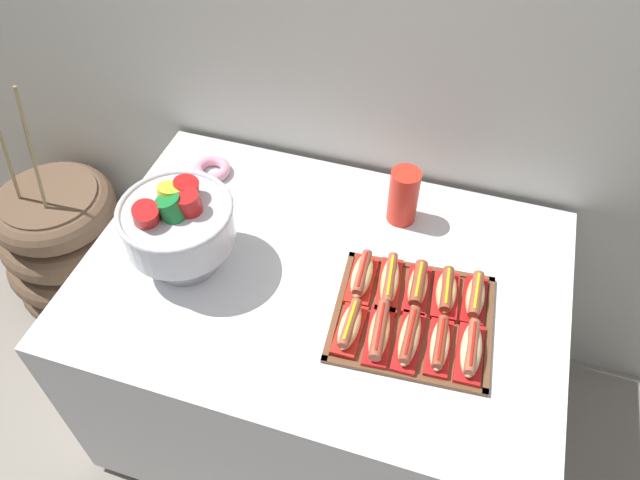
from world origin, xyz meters
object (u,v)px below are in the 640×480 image
(hot_dog_5, at_px, (362,276))
(hot_dog_1, at_px, (379,333))
(hot_dog_0, at_px, (350,327))
(hot_dog_8, at_px, (446,292))
(hot_dog_7, at_px, (418,287))
(donut, at_px, (212,169))
(hot_dog_2, at_px, (409,338))
(hot_dog_9, at_px, (475,297))
(serving_tray, at_px, (412,318))
(punch_bowl, at_px, (178,223))
(cup_stack, at_px, (403,196))
(buffet_table, at_px, (322,346))
(floor_vase, at_px, (71,246))
(hot_dog_4, at_px, (471,350))
(hot_dog_6, at_px, (390,282))
(hot_dog_3, at_px, (440,345))

(hot_dog_5, bearing_deg, hot_dog_1, -61.26)
(hot_dog_0, bearing_deg, hot_dog_5, 94.30)
(hot_dog_8, bearing_deg, hot_dog_7, -175.70)
(donut, bearing_deg, hot_dog_2, -31.21)
(hot_dog_0, height_order, hot_dog_9, hot_dog_0)
(hot_dog_5, bearing_deg, serving_tray, -24.51)
(punch_bowl, bearing_deg, cup_stack, 33.09)
(hot_dog_5, bearing_deg, hot_dog_8, 4.30)
(serving_tray, xyz_separation_m, hot_dog_9, (0.14, 0.09, 0.03))
(hot_dog_1, relative_size, punch_bowl, 0.61)
(buffet_table, distance_m, hot_dog_1, 0.47)
(donut, bearing_deg, floor_vase, -174.21)
(hot_dog_0, xyz_separation_m, hot_dog_8, (0.21, 0.18, -0.00))
(hot_dog_4, height_order, hot_dog_6, hot_dog_4)
(buffet_table, xyz_separation_m, hot_dog_8, (0.34, 0.02, 0.40))
(floor_vase, relative_size, hot_dog_4, 6.01)
(hot_dog_5, relative_size, hot_dog_9, 1.09)
(hot_dog_6, bearing_deg, hot_dog_5, -175.70)
(hot_dog_2, bearing_deg, cup_stack, 104.90)
(floor_vase, xyz_separation_m, serving_tray, (1.39, -0.30, 0.51))
(cup_stack, bearing_deg, hot_dog_2, -75.10)
(hot_dog_2, bearing_deg, hot_dog_7, 94.30)
(buffet_table, bearing_deg, hot_dog_0, -52.93)
(hot_dog_8, distance_m, donut, 0.85)
(hot_dog_3, height_order, hot_dog_6, hot_dog_6)
(hot_dog_2, relative_size, hot_dog_9, 1.17)
(hot_dog_1, distance_m, hot_dog_4, 0.23)
(floor_vase, distance_m, hot_dog_9, 1.63)
(hot_dog_3, xyz_separation_m, hot_dog_8, (-0.01, 0.16, 0.00))
(floor_vase, relative_size, hot_dog_5, 6.12)
(punch_bowl, height_order, donut, punch_bowl)
(hot_dog_2, relative_size, hot_dog_7, 1.10)
(hot_dog_9, bearing_deg, buffet_table, -176.90)
(buffet_table, relative_size, cup_stack, 7.44)
(serving_tray, height_order, hot_dog_9, hot_dog_9)
(cup_stack, bearing_deg, floor_vase, -177.55)
(hot_dog_7, relative_size, donut, 1.38)
(buffet_table, bearing_deg, hot_dog_8, 2.83)
(hot_dog_1, relative_size, hot_dog_5, 1.08)
(hot_dog_1, bearing_deg, hot_dog_3, 4.30)
(hot_dog_3, relative_size, hot_dog_5, 0.99)
(floor_vase, relative_size, hot_dog_3, 6.18)
(buffet_table, distance_m, hot_dog_9, 0.57)
(hot_dog_8, distance_m, cup_stack, 0.32)
(serving_tray, relative_size, hot_dog_8, 2.71)
(buffet_table, height_order, floor_vase, floor_vase)
(donut, bearing_deg, cup_stack, -1.10)
(hot_dog_3, xyz_separation_m, hot_dog_4, (0.07, 0.01, 0.00))
(hot_dog_1, relative_size, hot_dog_6, 0.99)
(hot_dog_0, height_order, hot_dog_8, hot_dog_0)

